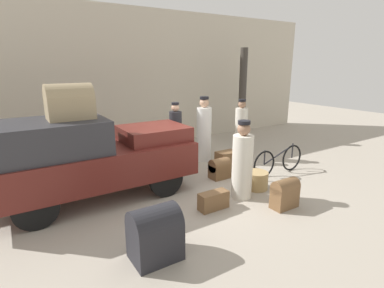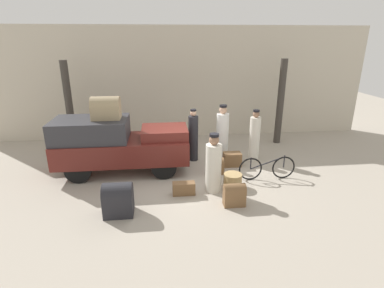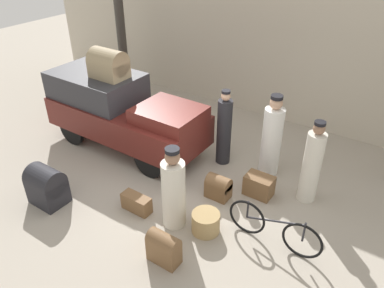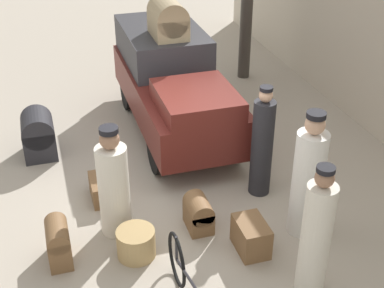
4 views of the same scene
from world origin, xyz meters
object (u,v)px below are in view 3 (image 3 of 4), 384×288
Objects in this scene: trunk_large_brown at (137,203)px; wicker_basket at (206,222)px; bicycle at (274,228)px; trunk_barrel_dark at (164,247)px; suitcase_black_upright at (218,187)px; porter_standing_middle at (174,192)px; trunk_on_truck_roof at (108,65)px; porter_carrying_trunk at (224,130)px; truck at (121,110)px; conductor_in_dark_uniform at (312,165)px; porter_with_bicycle at (272,139)px; suitcase_tan_flat at (47,185)px; trunk_umber_medium at (259,186)px.

wicker_basket is at bearing 11.26° from trunk_large_brown.
trunk_barrel_dark is at bearing -134.14° from bicycle.
suitcase_black_upright reaches higher than wicker_basket.
porter_standing_middle is 3.27× the size of suitcase_black_upright.
wicker_basket is 4.25m from trunk_on_truck_roof.
porter_standing_middle is (0.29, -2.30, -0.09)m from porter_carrying_trunk.
trunk_barrel_dark is at bearing -37.50° from truck.
conductor_in_dark_uniform reaches higher than suitcase_black_upright.
porter_with_bicycle is at bearing 116.09° from bicycle.
porter_with_bicycle is 3.68× the size of suitcase_black_upright.
suitcase_tan_flat reaches higher than suitcase_black_upright.
trunk_on_truck_roof is (-2.67, -0.73, 1.20)m from porter_carrying_trunk.
porter_with_bicycle is 3.15× the size of trunk_barrel_dark.
trunk_on_truck_roof is at bearing -173.86° from conductor_in_dark_uniform.
truck is 1.11m from trunk_on_truck_roof.
suitcase_tan_flat is 3.02m from trunk_on_truck_roof.
conductor_in_dark_uniform is 2.92× the size of trunk_large_brown.
bicycle is 1.20m from wicker_basket.
trunk_barrel_dark is at bearing -102.28° from trunk_umber_medium.
suitcase_black_upright is 3.40m from suitcase_tan_flat.
bicycle is at bearing 19.28° from suitcase_tan_flat.
porter_with_bicycle is 3.27× the size of trunk_umber_medium.
porter_standing_middle is at bearing -119.50° from trunk_umber_medium.
trunk_barrel_dark is at bearing -96.22° from porter_with_bicycle.
porter_standing_middle is at bearing -162.47° from bicycle.
bicycle is 1.85m from porter_standing_middle.
bicycle is at bearing -21.83° from suitcase_black_upright.
porter_with_bicycle is at bearing 73.18° from porter_standing_middle.
bicycle is 2.12× the size of suitcase_tan_flat.
trunk_umber_medium is at bearing -27.88° from porter_carrying_trunk.
trunk_large_brown is at bearing -165.25° from bicycle.
bicycle is 3.33× the size of wicker_basket.
conductor_in_dark_uniform is at bearing -22.58° from porter_with_bicycle.
conductor_in_dark_uniform reaches higher than trunk_barrel_dark.
porter_standing_middle is (-1.72, -0.54, 0.39)m from bicycle.
conductor_in_dark_uniform is at bearing 49.38° from porter_standing_middle.
truck is 6.74× the size of trunk_barrel_dark.
porter_standing_middle is 1.01m from trunk_large_brown.
truck is at bearing -178.75° from trunk_umber_medium.
truck is 3.98m from trunk_barrel_dark.
conductor_in_dark_uniform is 3.49× the size of suitcase_black_upright.
conductor_in_dark_uniform is 2.98× the size of trunk_barrel_dark.
bicycle is 1.04× the size of porter_standing_middle.
suitcase_black_upright is at bearing 93.30° from trunk_barrel_dark.
conductor_in_dark_uniform is (2.08, -0.22, -0.02)m from porter_carrying_trunk.
trunk_large_brown is (-1.10, -1.24, -0.08)m from suitcase_black_upright.
wicker_basket is at bearing -21.70° from trunk_on_truck_roof.
conductor_in_dark_uniform reaches higher than suitcase_tan_flat.
trunk_large_brown is at bearing 25.88° from suitcase_tan_flat.
porter_standing_middle reaches higher than trunk_barrel_dark.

